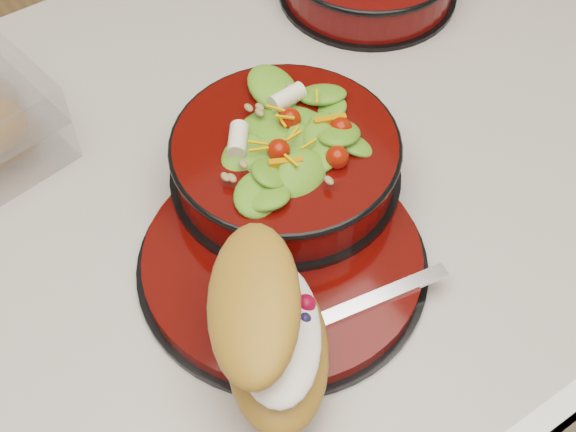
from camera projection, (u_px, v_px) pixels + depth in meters
island_counter at (210, 402)px, 1.13m from camera, size 1.24×0.74×0.90m
dinner_plate at (284, 260)px, 0.73m from camera, size 0.27×0.27×0.02m
salad_bowl at (285, 153)px, 0.75m from camera, size 0.22×0.22×0.09m
croissant at (272, 327)px, 0.63m from camera, size 0.15×0.19×0.09m
fork at (346, 310)px, 0.68m from camera, size 0.18×0.05×0.00m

